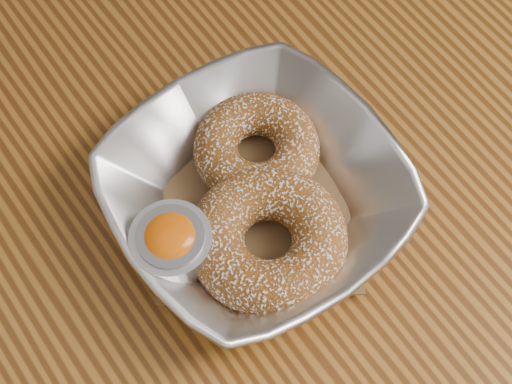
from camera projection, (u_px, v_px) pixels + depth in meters
table at (272, 320)px, 0.65m from camera, size 1.20×0.80×0.75m
serving_bowl at (256, 195)px, 0.56m from camera, size 0.20×0.20×0.05m
parchment at (256, 205)px, 0.57m from camera, size 0.20×0.20×0.00m
donut_back at (257, 149)px, 0.57m from camera, size 0.11×0.11×0.03m
donut_front at (268, 240)px, 0.54m from camera, size 0.15×0.15×0.04m
ramekin at (173, 247)px, 0.53m from camera, size 0.06×0.06×0.05m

